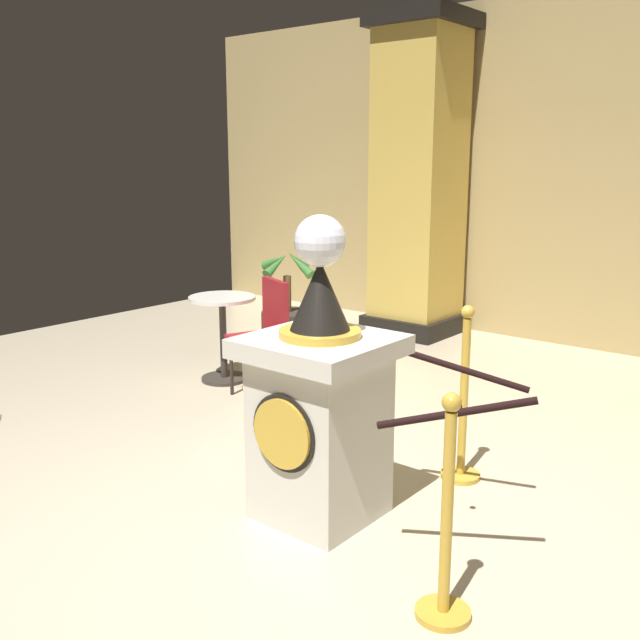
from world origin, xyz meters
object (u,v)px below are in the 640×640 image
Objects in this scene: stanchion_near at (446,542)px; cafe_table at (223,327)px; potted_palm_left at (288,323)px; cafe_chair_red at (265,328)px; stanchion_far at (463,419)px; pedestal_clock at (319,403)px.

stanchion_near is 3.61m from cafe_table.
cafe_chair_red is (0.81, -1.18, 0.29)m from potted_palm_left.
stanchion_far is at bearing -10.28° from cafe_table.
potted_palm_left reaches higher than cafe_table.
stanchion_far is 1.03× the size of potted_palm_left.
pedestal_clock is 1.01m from stanchion_far.
potted_palm_left is at bearing 134.52° from pedestal_clock.
stanchion_far is (-0.60, 1.27, 0.03)m from stanchion_near.
stanchion_near is (0.98, -0.37, -0.29)m from pedestal_clock.
pedestal_clock reaches higher than cafe_chair_red.
cafe_table is at bearing 172.13° from cafe_chair_red.
cafe_table is at bearing 148.10° from pedestal_clock.
potted_palm_left is at bearing 140.22° from stanchion_near.
stanchion_far is at bearing -29.18° from potted_palm_left.
stanchion_near is 0.93× the size of stanchion_far.
pedestal_clock is at bearing -112.90° from stanchion_far.
stanchion_far is at bearing 115.35° from stanchion_near.
potted_palm_left is 1.39× the size of cafe_table.
pedestal_clock reaches higher than cafe_table.
potted_palm_left is at bearing 150.82° from stanchion_far.
cafe_chair_red is (-2.59, 1.65, 0.23)m from stanchion_near.
pedestal_clock is 2.06m from cafe_chair_red.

